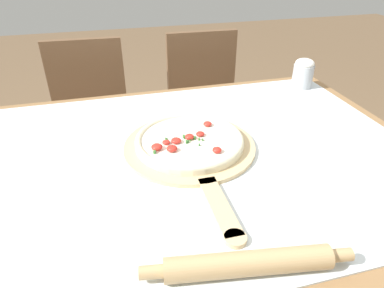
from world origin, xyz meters
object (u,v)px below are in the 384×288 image
at_px(chair_right, 205,103).
at_px(rolling_pin, 248,263).
at_px(pizza_peel, 191,149).
at_px(chair_left, 91,116).
at_px(flour_cup, 303,73).
at_px(pizza, 189,140).

bearing_deg(chair_right, rolling_pin, -101.45).
xyz_separation_m(pizza_peel, chair_left, (-0.32, 0.83, -0.25)).
distance_m(rolling_pin, flour_cup, 1.01).
height_order(rolling_pin, chair_left, chair_left).
height_order(pizza, chair_right, chair_right).
bearing_deg(rolling_pin, chair_right, 76.61).
bearing_deg(rolling_pin, chair_left, 103.72).
xyz_separation_m(chair_left, flour_cup, (0.90, -0.45, 0.31)).
distance_m(pizza, flour_cup, 0.68).
bearing_deg(pizza, chair_left, 111.40).
relative_size(chair_right, flour_cup, 7.18).
bearing_deg(pizza, flour_cup, 31.11).
relative_size(rolling_pin, flour_cup, 3.35).
relative_size(chair_left, flour_cup, 7.18).
distance_m(rolling_pin, chair_left, 1.33).
height_order(rolling_pin, chair_right, chair_right).
height_order(chair_left, chair_right, same).
distance_m(pizza_peel, chair_right, 0.91).
bearing_deg(flour_cup, pizza, -148.89).
bearing_deg(chair_left, chair_right, 2.75).
distance_m(pizza_peel, flour_cup, 0.69).
relative_size(pizza, chair_left, 0.37).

